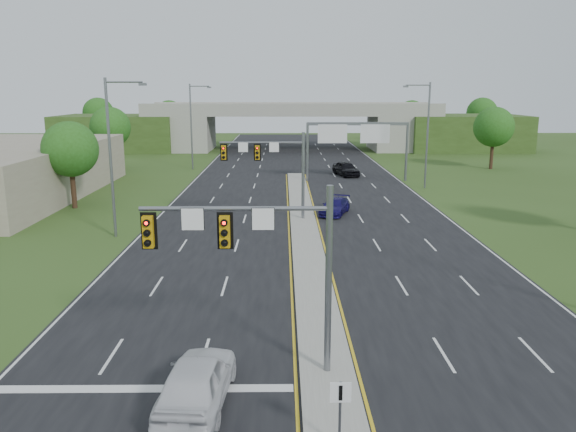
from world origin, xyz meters
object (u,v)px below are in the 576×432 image
Objects in this scene: sign_gantry at (356,135)px; car_far_b at (335,206)px; car_far_c at (346,169)px; signal_mast_far at (274,162)px; car_white at (197,380)px; signal_mast_near at (264,251)px; overpass at (292,129)px; keep_right_sign at (340,404)px.

sign_gantry is 18.71m from car_far_b.
sign_gantry is 2.53× the size of car_far_b.
car_far_c is at bearing 98.29° from sign_gantry.
signal_mast_far is 27.29m from car_white.
signal_mast_near is 0.09× the size of overpass.
sign_gantry is (8.95, 44.99, 0.51)m from signal_mast_near.
signal_mast_far is 21.91m from sign_gantry.
sign_gantry is 2.30× the size of car_far_c.
car_far_c is (6.09, -31.01, -2.68)m from overpass.
keep_right_sign is at bearing -85.61° from signal_mast_far.
car_far_b is (-3.94, -17.72, -4.56)m from sign_gantry.
car_far_c is at bearing 70.86° from signal_mast_far.
sign_gantry is at bearing -97.76° from car_far_c.
signal_mast_far is 1.39× the size of car_far_c.
signal_mast_near is 28.03m from car_far_b.
keep_right_sign is 50.04m from sign_gantry.
keep_right_sign is at bearing -90.00° from overpass.
keep_right_sign reaches higher than car_far_b.
car_far_b is at bearing -102.53° from sign_gantry.
car_white is (-4.43, 2.53, -0.64)m from keep_right_sign.
car_far_b is at bearing 79.60° from signal_mast_near.
car_white and car_far_c have the same top height.
sign_gantry is at bearing 65.89° from signal_mast_far.
signal_mast_near is at bearing -81.19° from car_far_b.
sign_gantry reaches higher than car_white.
sign_gantry is 35.75m from overpass.
car_far_c is at bearing 80.34° from signal_mast_near.
overpass is at bearing 87.65° from signal_mast_far.
car_far_c is (6.09, 53.52, -0.64)m from keep_right_sign.
signal_mast_far reaches higher than car_far_b.
signal_mast_near is 25.00m from signal_mast_far.
signal_mast_near is 1.39× the size of car_far_c.
car_white is 1.10× the size of car_far_b.
signal_mast_near is 45.88m from sign_gantry.
overpass reaches higher than signal_mast_near.
car_far_c is at bearing 100.48° from car_far_b.
car_far_c is at bearing 83.51° from keep_right_sign.
signal_mast_far reaches higher than car_far_c.
car_white is at bearing -117.70° from car_far_c.
sign_gantry is at bearing 78.75° from signal_mast_near.
signal_mast_far reaches higher than sign_gantry.
car_far_c is (3.35, 21.79, 0.19)m from car_far_b.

